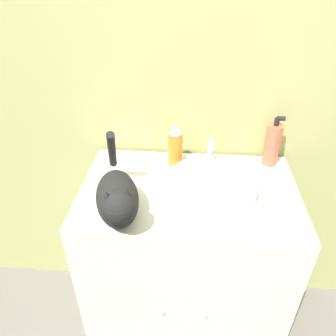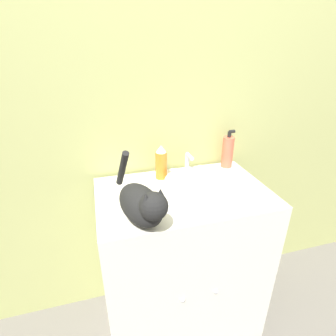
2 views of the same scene
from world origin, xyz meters
The scene contains 7 objects.
wall_back centered at (0.00, 0.56, 1.25)m, with size 6.00×0.05×2.50m.
vanity_cabinet centered at (0.00, 0.26, 0.44)m, with size 0.81×0.53×0.89m.
sink_basin centered at (0.08, 0.25, 0.91)m, with size 0.33×0.33×0.05m.
faucet centered at (0.08, 0.42, 0.94)m, with size 0.19×0.08×0.13m.
cat centered at (-0.23, 0.08, 0.97)m, with size 0.20×0.39×0.25m.
soap_bottle centered at (0.33, 0.46, 0.98)m, with size 0.06×0.06×0.21m.
spray_bottle centered at (-0.06, 0.42, 0.97)m, with size 0.06×0.06×0.18m.
Camera 1 is at (-0.00, -0.72, 1.63)m, focal length 35.00 mm.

